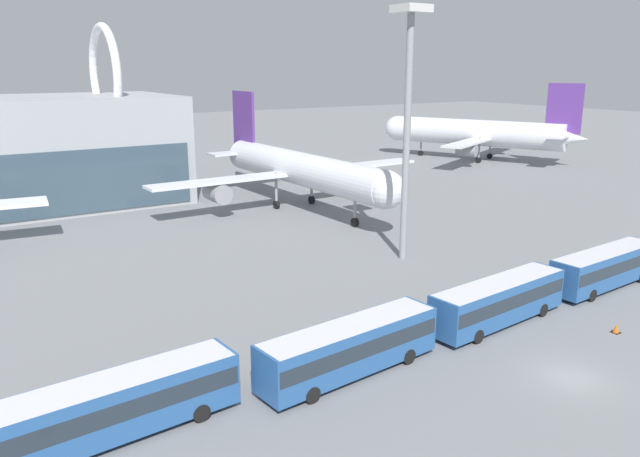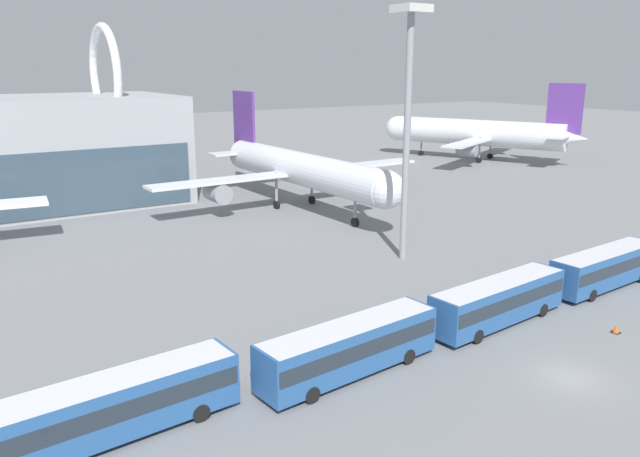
{
  "view_description": "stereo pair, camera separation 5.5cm",
  "coord_description": "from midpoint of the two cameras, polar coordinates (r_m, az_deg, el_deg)",
  "views": [
    {
      "loc": [
        -31.54,
        -20.67,
        18.45
      ],
      "look_at": [
        -1.71,
        25.67,
        4.0
      ],
      "focal_mm": 35.0,
      "sensor_mm": 36.0,
      "label": 1
    },
    {
      "loc": [
        -31.49,
        -20.7,
        18.45
      ],
      "look_at": [
        -1.71,
        25.67,
        4.0
      ],
      "focal_mm": 35.0,
      "sensor_mm": 36.0,
      "label": 2
    }
  ],
  "objects": [
    {
      "name": "traffic_cone_2",
      "position": [
        49.61,
        25.42,
        -8.28
      ],
      "size": [
        0.6,
        0.6,
        0.61
      ],
      "color": "black",
      "rests_on": "ground_plane"
    },
    {
      "name": "floodlight_mast",
      "position": [
        59.39,
        8.04,
        11.86
      ],
      "size": [
        2.81,
        2.81,
        23.7
      ],
      "color": "gray",
      "rests_on": "ground_plane"
    },
    {
      "name": "shuttle_bus_1",
      "position": [
        38.65,
        2.72,
        -10.65
      ],
      "size": [
        12.68,
        3.86,
        3.26
      ],
      "rotation": [
        0.0,
        0.0,
        0.09
      ],
      "color": "#285693",
      "rests_on": "ground_plane"
    },
    {
      "name": "airliner_at_gate_far",
      "position": [
        83.05,
        -2.25,
        5.57
      ],
      "size": [
        40.23,
        39.91,
        14.78
      ],
      "rotation": [
        0.0,
        0.0,
        -1.55
      ],
      "color": "silver",
      "rests_on": "ground_plane"
    },
    {
      "name": "airliner_parked_remote",
      "position": [
        128.91,
        14.54,
        8.45
      ],
      "size": [
        34.73,
        38.67,
        15.33
      ],
      "rotation": [
        0.0,
        0.0,
        1.99
      ],
      "color": "silver",
      "rests_on": "ground_plane"
    },
    {
      "name": "ground_plane",
      "position": [
        41.97,
        21.94,
        -12.53
      ],
      "size": [
        440.0,
        440.0,
        0.0
      ],
      "primitive_type": "plane",
      "color": "slate"
    },
    {
      "name": "shuttle_bus_0",
      "position": [
        34.32,
        -17.93,
        -14.89
      ],
      "size": [
        12.65,
        3.67,
        3.26
      ],
      "rotation": [
        0.0,
        0.0,
        0.08
      ],
      "color": "#285693",
      "rests_on": "ground_plane"
    },
    {
      "name": "shuttle_bus_3",
      "position": [
        58.42,
        24.62,
        -3.13
      ],
      "size": [
        12.62,
        3.45,
        3.26
      ],
      "rotation": [
        0.0,
        0.0,
        0.06
      ],
      "color": "#285693",
      "rests_on": "ground_plane"
    },
    {
      "name": "shuttle_bus_2",
      "position": [
        47.61,
        16.01,
        -6.23
      ],
      "size": [
        12.67,
        3.82,
        3.26
      ],
      "rotation": [
        0.0,
        0.0,
        0.09
      ],
      "color": "#285693",
      "rests_on": "ground_plane"
    }
  ]
}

